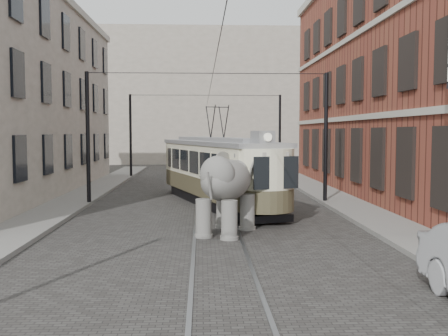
{
  "coord_description": "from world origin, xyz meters",
  "views": [
    {
      "loc": [
        -0.49,
        -17.51,
        3.31
      ],
      "look_at": [
        0.26,
        -0.16,
        2.1
      ],
      "focal_mm": 41.5,
      "sensor_mm": 36.0,
      "label": 1
    }
  ],
  "objects": [
    {
      "name": "tram_rails",
      "position": [
        0.0,
        0.0,
        0.01
      ],
      "size": [
        1.54,
        80.0,
        0.02
      ],
      "primitive_type": null,
      "color": "slate",
      "rests_on": "ground"
    },
    {
      "name": "tram",
      "position": [
        0.22,
        5.85,
        2.24
      ],
      "size": [
        5.59,
        11.45,
        4.47
      ],
      "primitive_type": null,
      "rotation": [
        0.0,
        0.0,
        0.3
      ],
      "color": "beige",
      "rests_on": "ground"
    },
    {
      "name": "catenary",
      "position": [
        -0.2,
        5.0,
        3.0
      ],
      "size": [
        11.0,
        30.2,
        6.0
      ],
      "primitive_type": null,
      "color": "black",
      "rests_on": "ground"
    },
    {
      "name": "sidewalk_right",
      "position": [
        6.0,
        0.0,
        0.07
      ],
      "size": [
        2.0,
        60.0,
        0.15
      ],
      "primitive_type": "cube",
      "color": "slate",
      "rests_on": "ground"
    },
    {
      "name": "brick_building",
      "position": [
        11.0,
        9.0,
        6.0
      ],
      "size": [
        8.0,
        26.0,
        12.0
      ],
      "primitive_type": "cube",
      "color": "brown",
      "rests_on": "ground"
    },
    {
      "name": "sidewalk_left",
      "position": [
        -6.5,
        0.0,
        0.07
      ],
      "size": [
        2.0,
        60.0,
        0.15
      ],
      "primitive_type": "cube",
      "color": "slate",
      "rests_on": "ground"
    },
    {
      "name": "ground",
      "position": [
        0.0,
        0.0,
        0.0
      ],
      "size": [
        120.0,
        120.0,
        0.0
      ],
      "primitive_type": "plane",
      "color": "#3B3937"
    },
    {
      "name": "elephant",
      "position": [
        0.31,
        -0.8,
        1.35
      ],
      "size": [
        4.01,
        5.02,
        2.7
      ],
      "primitive_type": null,
      "rotation": [
        0.0,
        0.0,
        -0.42
      ],
      "color": "slate",
      "rests_on": "ground"
    },
    {
      "name": "distant_block",
      "position": [
        0.0,
        40.0,
        7.0
      ],
      "size": [
        28.0,
        10.0,
        14.0
      ],
      "primitive_type": "cube",
      "color": "gray",
      "rests_on": "ground"
    }
  ]
}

